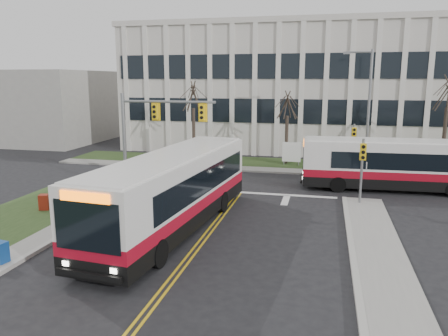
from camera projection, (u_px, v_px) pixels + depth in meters
The scene contains 18 objects.
ground at pixel (205, 237), 19.83m from camera, with size 120.00×120.00×0.00m, color black.
sidewalk_east at pixel (397, 310), 13.38m from camera, with size 2.00×26.00×0.14m, color #9E9B93.
sidewalk_cross at pixel (322, 173), 33.22m from camera, with size 44.00×1.60×0.14m, color #9E9B93.
building_lawn at pixel (322, 166), 35.89m from camera, with size 44.00×5.00×0.12m, color #2C431D.
office_building at pixel (326, 89), 46.17m from camera, with size 40.00×16.00×12.00m, color beige.
building_annex at pixel (46, 107), 49.62m from camera, with size 12.00×12.00×8.00m, color #9E9B93.
mast_arm_signal at pixel (148, 125), 27.07m from camera, with size 6.11×0.38×6.20m.
signal_pole_near at pixel (362, 162), 24.32m from camera, with size 0.34×0.39×3.80m.
signal_pole_far at pixel (353, 142), 32.44m from camera, with size 0.34×0.39×3.80m.
streetlight at pixel (367, 105), 32.48m from camera, with size 2.15×0.25×9.20m.
directory_sign at pixel (292, 152), 35.75m from camera, with size 1.50×0.12×2.00m.
tree_left at pixel (193, 98), 37.25m from camera, with size 1.80×1.80×7.70m.
tree_mid at pixel (287, 106), 35.79m from camera, with size 1.80×1.80×6.82m.
tree_right at pixel (448, 95), 32.74m from camera, with size 1.80×1.80×8.25m.
bus_main at pixel (173, 193), 20.60m from camera, with size 2.88×13.30×3.55m, color silver, non-canonical shape.
bus_cross at pixel (399, 166), 27.82m from camera, with size 2.61×12.03×3.21m, color silver, non-canonical shape.
newspaper_box_blue at pixel (0, 254), 16.67m from camera, with size 0.50×0.45×0.95m, color navy.
newspaper_box_red at pixel (44, 203), 23.54m from camera, with size 0.50×0.45×0.95m, color #9D2514.
Camera 1 is at (5.09, -18.13, 7.01)m, focal length 35.00 mm.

